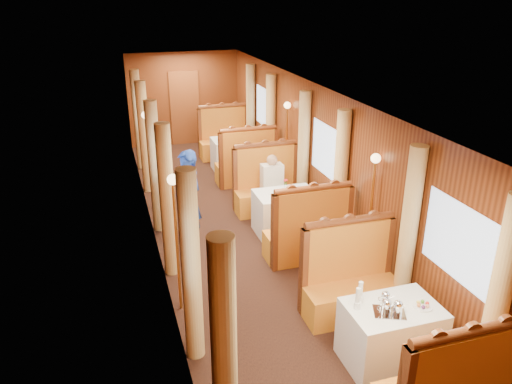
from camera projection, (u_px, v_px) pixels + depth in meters
name	position (u px, v px, depth m)	size (l,w,h in m)	color
floor	(245.00, 237.00, 8.75)	(3.00, 12.00, 0.01)	black
ceiling	(243.00, 95.00, 7.80)	(3.00, 12.00, 0.01)	silver
wall_far	(184.00, 99.00, 13.58)	(3.00, 2.50, 0.01)	brown
wall_left	(153.00, 180.00, 7.87)	(12.00, 2.50, 0.01)	brown
wall_right	(327.00, 162.00, 8.68)	(12.00, 2.50, 0.01)	brown
doorway_far	(185.00, 108.00, 13.65)	(0.80, 0.04, 2.00)	brown
table_near	(390.00, 334.00, 5.72)	(1.05, 0.72, 0.75)	white
banquette_near_aft	(350.00, 284.00, 6.59)	(1.30, 0.55, 1.34)	#BD4B15
table_mid	(285.00, 213.00, 8.81)	(1.05, 0.72, 0.75)	white
banquette_mid_fwd	(307.00, 235.00, 7.90)	(1.30, 0.55, 1.34)	#BD4B15
banquette_mid_aft	(267.00, 189.00, 9.69)	(1.30, 0.55, 1.34)	#BD4B15
table_far	(235.00, 154.00, 11.91)	(1.05, 0.72, 0.75)	white
banquette_far_fwd	(246.00, 166.00, 10.99)	(1.30, 0.55, 1.34)	#BD4B15
banquette_far_aft	(225.00, 141.00, 12.79)	(1.30, 0.55, 1.34)	#BD4B15
tea_tray	(389.00, 313.00, 5.47)	(0.34, 0.26, 0.01)	silver
teapot_left	(387.00, 308.00, 5.45)	(0.16, 0.12, 0.13)	silver
teapot_right	(398.00, 310.00, 5.41)	(0.17, 0.13, 0.14)	silver
teapot_back	(385.00, 300.00, 5.60)	(0.16, 0.12, 0.13)	silver
fruit_plate	(423.00, 306.00, 5.57)	(0.22, 0.22, 0.05)	white
cup_inboard	(357.00, 301.00, 5.51)	(0.08, 0.08, 0.26)	white
cup_outboard	(360.00, 294.00, 5.62)	(0.08, 0.08, 0.26)	white
rose_vase_mid	(286.00, 183.00, 8.62)	(0.06, 0.06, 0.36)	silver
rose_vase_far	(233.00, 132.00, 11.66)	(0.06, 0.06, 0.36)	silver
window_left_near	(193.00, 286.00, 4.70)	(1.20, 0.90, 0.01)	#97ADCD
curtain_left_near_a	(224.00, 362.00, 4.15)	(0.22, 0.22, 2.35)	tan
curtain_left_near_b	(191.00, 269.00, 5.52)	(0.22, 0.22, 2.35)	tan
window_right_near	(459.00, 243.00, 5.51)	(1.20, 0.90, 0.01)	#97ADCD
curtain_right_near_a	(498.00, 305.00, 4.89)	(0.22, 0.22, 2.35)	tan
curtain_right_near_b	(408.00, 235.00, 6.27)	(0.22, 0.22, 2.35)	tan
window_left_mid	(153.00, 168.00, 7.80)	(1.20, 0.90, 0.01)	#97ADCD
curtain_left_mid_a	(167.00, 202.00, 7.24)	(0.22, 0.22, 2.35)	tan
curtain_left_mid_b	(155.00, 168.00, 8.62)	(0.22, 0.22, 2.35)	tan
window_right_mid	(327.00, 151.00, 8.60)	(1.20, 0.90, 0.01)	#97ADCD
curtain_right_mid_a	(340.00, 182.00, 7.99)	(0.22, 0.22, 2.35)	tan
curtain_right_mid_b	(303.00, 153.00, 9.37)	(0.22, 0.22, 2.35)	tan
window_left_far	(135.00, 116.00, 10.89)	(1.20, 0.90, 0.01)	#97ADCD
curtain_left_far_a	(145.00, 138.00, 10.34)	(0.22, 0.22, 2.35)	tan
curtain_left_far_b	(138.00, 120.00, 11.72)	(0.22, 0.22, 2.35)	tan
window_right_far	(264.00, 108.00, 11.70)	(1.20, 0.90, 0.01)	#97ADCD
curtain_right_far_a	(271.00, 128.00, 11.08)	(0.22, 0.22, 2.35)	tan
curtain_right_far_b	(251.00, 112.00, 12.46)	(0.22, 0.22, 2.35)	tan
sconce_left_fore	(175.00, 216.00, 6.30)	(0.14, 0.14, 1.95)	#BF8C3F
sconce_right_fore	(373.00, 192.00, 7.06)	(0.14, 0.14, 1.95)	#BF8C3F
sconce_left_aft	(147.00, 141.00, 9.39)	(0.14, 0.14, 1.95)	#BF8C3F
sconce_right_aft	(287.00, 129.00, 10.15)	(0.14, 0.14, 1.95)	#BF8C3F
steward	(188.00, 198.00, 8.27)	(0.60, 0.39, 1.65)	navy
passenger	(272.00, 179.00, 9.31)	(0.40, 0.44, 0.76)	beige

